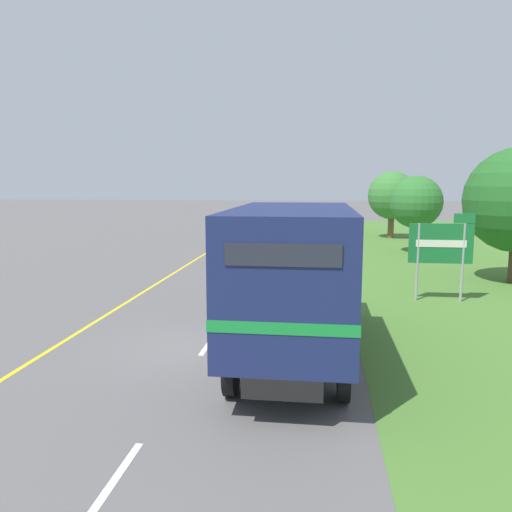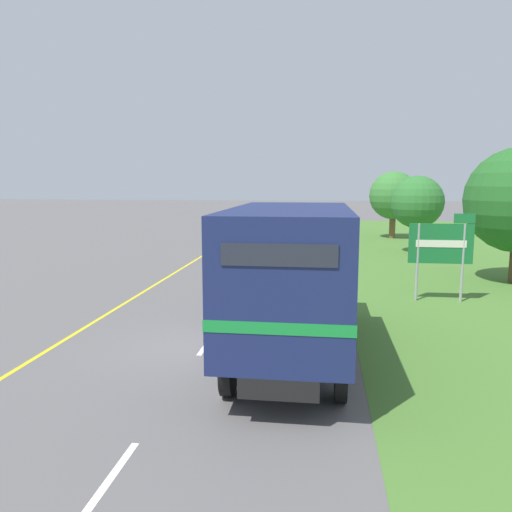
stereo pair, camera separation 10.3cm
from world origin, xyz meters
TOP-DOWN VIEW (x-y plane):
  - ground_plane at (0.00, 0.00)m, footprint 200.00×200.00m
  - edge_line_yellow at (-3.70, 13.01)m, footprint 0.12×58.95m
  - centre_dash_nearest at (0.00, -5.85)m, footprint 0.12×2.60m
  - centre_dash_near at (0.00, 0.75)m, footprint 0.12×2.60m
  - centre_dash_mid_a at (0.00, 7.35)m, footprint 0.12×2.60m
  - centre_dash_mid_b at (0.00, 13.95)m, footprint 0.12×2.60m
  - centre_dash_far at (0.00, 20.55)m, footprint 0.12×2.60m
  - centre_dash_farthest at (0.00, 27.15)m, footprint 0.12×2.60m
  - horse_trailer_truck at (2.15, -0.27)m, footprint 2.45×7.76m
  - lead_car_white at (-1.95, 14.66)m, footprint 1.80×4.50m
  - lead_car_blue_ahead at (2.04, 30.93)m, footprint 1.80×4.55m
  - highway_sign at (6.80, 5.79)m, footprint 2.10×0.09m
  - roadside_tree_mid at (8.11, 17.83)m, footprint 2.96×2.96m
  - roadside_tree_far at (7.85, 25.57)m, footprint 3.43×3.43m

SIDE VIEW (x-z plane):
  - ground_plane at x=0.00m, z-range 0.00..0.00m
  - edge_line_yellow at x=-3.70m, z-range 0.00..0.01m
  - centre_dash_nearest at x=0.00m, z-range 0.00..0.01m
  - centre_dash_near at x=0.00m, z-range 0.00..0.01m
  - centre_dash_mid_a at x=0.00m, z-range 0.00..0.01m
  - centre_dash_mid_b at x=0.00m, z-range 0.00..0.01m
  - centre_dash_far at x=0.00m, z-range 0.00..0.01m
  - centre_dash_farthest at x=0.00m, z-range 0.00..0.01m
  - lead_car_white at x=-1.95m, z-range 0.00..2.02m
  - lead_car_blue_ahead at x=2.04m, z-range -0.01..2.09m
  - highway_sign at x=6.80m, z-range 0.41..3.39m
  - horse_trailer_truck at x=2.15m, z-range 0.21..3.69m
  - roadside_tree_mid at x=8.11m, z-range 0.70..5.10m
  - roadside_tree_far at x=7.85m, z-range 0.67..5.46m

